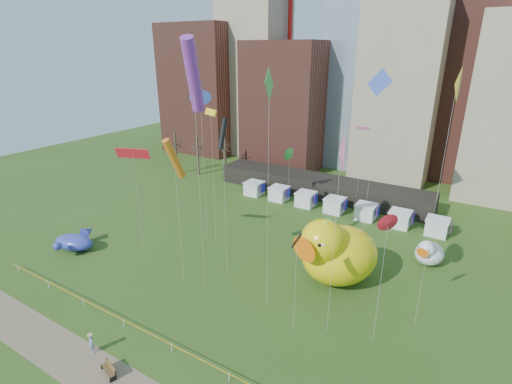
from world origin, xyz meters
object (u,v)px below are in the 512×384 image
Objects in this scene: seahorse_purple at (337,257)px; big_duck at (336,252)px; whale_inflatable at (75,241)px; small_duck at (429,253)px; park_bench at (109,369)px; seahorse_green at (327,234)px; woman at (91,344)px.

big_duck is at bearing 135.76° from seahorse_purple.
whale_inflatable is (-31.30, -10.57, -2.61)m from big_duck.
small_duck is 44.33m from whale_inflatable.
big_duck reaches higher than park_bench.
whale_inflatable is (-29.80, -11.39, -4.06)m from seahorse_green.
small_duck is 12.91m from seahorse_purple.
seahorse_green reaches higher than park_bench.
park_bench is 3.31m from woman.
whale_inflatable reaches higher than park_bench.
seahorse_purple is at bearing -40.60° from seahorse_green.
small_duck is 0.70× the size of whale_inflatable.
whale_inflatable is at bearing -137.52° from big_duck.
whale_inflatable is 20.52m from woman.
park_bench is (-10.54, -21.95, -3.16)m from big_duck.
seahorse_purple is 2.85× the size of woman.
seahorse_green is at bearing 85.54° from park_bench.
seahorse_green is at bearing -124.88° from small_duck.
seahorse_green reaches higher than small_duck.
small_duck is at bearing 76.08° from park_bench.
big_duck is 2.28× the size of seahorse_purple.
small_duck is 2.71× the size of woman.
woman reaches higher than park_bench.
big_duck is 1.64× the size of seahorse_green.
seahorse_purple reaches higher than small_duck.
seahorse_green reaches higher than seahorse_purple.
park_bench is at bearing -106.81° from small_duck.
park_bench is (-10.95, -21.24, -2.98)m from seahorse_purple.
big_duck is at bearing 64.41° from woman.
small_duck reaches higher than whale_inflatable.
big_duck reaches higher than whale_inflatable.
seahorse_green reaches higher than woman.
big_duck is at bearing -30.64° from seahorse_green.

